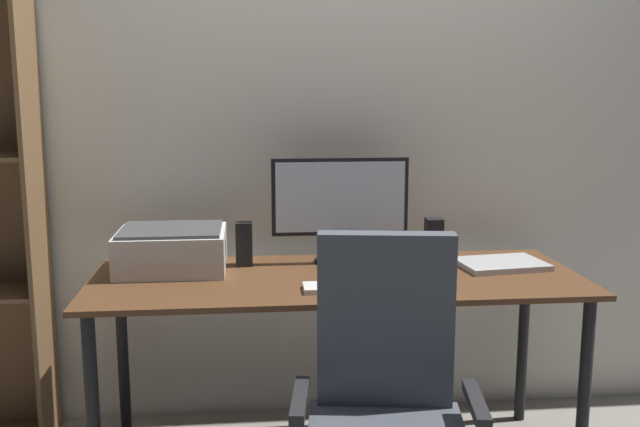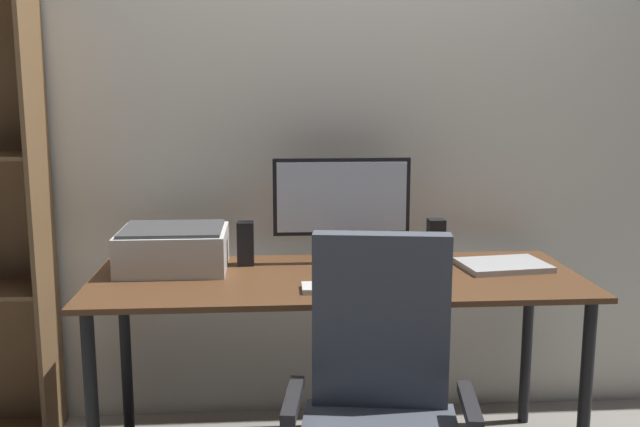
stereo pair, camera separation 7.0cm
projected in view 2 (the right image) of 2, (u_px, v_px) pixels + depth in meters
back_wall at (326, 116)px, 3.05m from camera, size 6.40×0.10×2.60m
desk at (337, 296)px, 2.66m from camera, size 1.79×0.69×0.74m
monitor at (342, 203)px, 2.80m from camera, size 0.53×0.20×0.41m
keyboard at (344, 288)px, 2.46m from camera, size 0.29×0.11×0.02m
mouse at (406, 283)px, 2.49m from camera, size 0.08×0.11×0.03m
coffee_mug at (358, 262)px, 2.64m from camera, size 0.09×0.08×0.10m
laptop at (503, 265)px, 2.75m from camera, size 0.35×0.27×0.02m
speaker_left at (245, 243)px, 2.79m from camera, size 0.06×0.07×0.17m
speaker_right at (436, 240)px, 2.85m from camera, size 0.06×0.07×0.17m
printer at (173, 248)px, 2.73m from camera, size 0.40×0.34×0.16m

